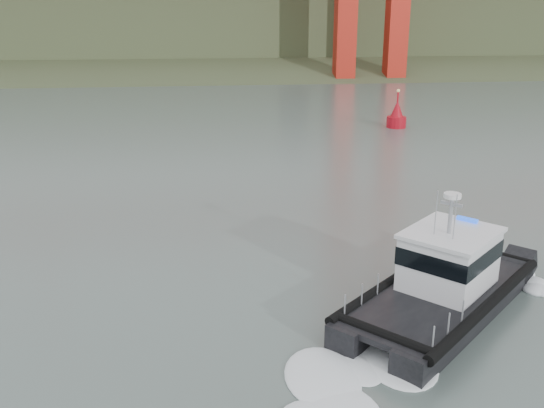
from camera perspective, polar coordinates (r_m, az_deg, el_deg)
The scene contains 4 objects.
ground at distance 22.23m, azimuth 3.39°, elevation -13.00°, with size 400.00×400.00×0.00m, color #52615B.
headlands at distance 144.29m, azimuth -5.07°, elevation 16.59°, with size 500.00×105.36×27.12m.
patrol_boat at distance 24.71m, azimuth 15.84°, elevation -7.02°, with size 10.07×9.84×5.01m.
nav_buoy at distance 60.51m, azimuth 11.65°, elevation 8.04°, with size 1.88×1.88×3.92m.
Camera 1 is at (-3.31, -18.68, 11.59)m, focal length 40.00 mm.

